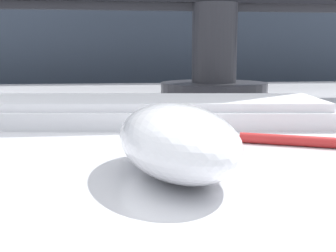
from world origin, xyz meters
The scene contains 4 objects.
partition_panel centered at (0.00, 0.64, 0.51)m, with size 5.00×0.03×1.02m.
computer_mouse_near centered at (-0.01, -0.26, 0.74)m, with size 0.08×0.13×0.04m.
keyboard centered at (-0.02, -0.05, 0.73)m, with size 0.39×0.17×0.02m.
pen centered at (0.11, -0.20, 0.72)m, with size 0.12×0.07×0.01m.
Camera 1 is at (-0.05, -0.51, 0.79)m, focal length 50.00 mm.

